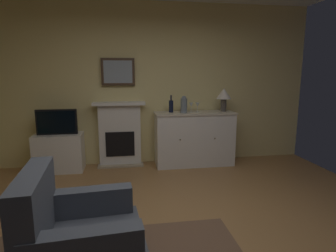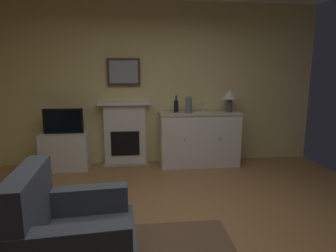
% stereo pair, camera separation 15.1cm
% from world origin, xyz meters
% --- Properties ---
extents(ground_plane, '(5.55, 5.18, 0.10)m').
position_xyz_m(ground_plane, '(0.00, 0.00, -0.05)').
color(ground_plane, '#9E7042').
rests_on(ground_plane, ground).
extents(wall_rear, '(5.55, 0.06, 2.75)m').
position_xyz_m(wall_rear, '(0.00, 2.56, 1.37)').
color(wall_rear, '#EAD68C').
rests_on(wall_rear, ground_plane).
extents(fireplace_unit, '(0.87, 0.30, 1.10)m').
position_xyz_m(fireplace_unit, '(-0.60, 2.43, 0.55)').
color(fireplace_unit, white).
rests_on(fireplace_unit, ground_plane).
extents(framed_picture, '(0.55, 0.04, 0.45)m').
position_xyz_m(framed_picture, '(-0.60, 2.48, 1.59)').
color(framed_picture, '#473323').
extents(sideboard_cabinet, '(1.36, 0.49, 0.92)m').
position_xyz_m(sideboard_cabinet, '(0.67, 2.26, 0.46)').
color(sideboard_cabinet, white).
rests_on(sideboard_cabinet, ground_plane).
extents(table_lamp, '(0.26, 0.26, 0.40)m').
position_xyz_m(table_lamp, '(1.17, 2.26, 1.20)').
color(table_lamp, '#4C4742').
rests_on(table_lamp, sideboard_cabinet).
extents(wine_bottle, '(0.08, 0.08, 0.29)m').
position_xyz_m(wine_bottle, '(0.27, 2.30, 1.03)').
color(wine_bottle, black).
rests_on(wine_bottle, sideboard_cabinet).
extents(wine_glass_left, '(0.07, 0.07, 0.16)m').
position_xyz_m(wine_glass_left, '(0.60, 2.24, 1.04)').
color(wine_glass_left, silver).
rests_on(wine_glass_left, sideboard_cabinet).
extents(wine_glass_center, '(0.07, 0.07, 0.16)m').
position_xyz_m(wine_glass_center, '(0.71, 2.24, 1.04)').
color(wine_glass_center, silver).
rests_on(wine_glass_center, sideboard_cabinet).
extents(vase_decorative, '(0.11, 0.11, 0.28)m').
position_xyz_m(vase_decorative, '(0.47, 2.21, 1.06)').
color(vase_decorative, slate).
rests_on(vase_decorative, sideboard_cabinet).
extents(tv_cabinet, '(0.75, 0.42, 0.61)m').
position_xyz_m(tv_cabinet, '(-1.57, 2.27, 0.31)').
color(tv_cabinet, white).
rests_on(tv_cabinet, ground_plane).
extents(tv_set, '(0.62, 0.07, 0.40)m').
position_xyz_m(tv_set, '(-1.57, 2.25, 0.81)').
color(tv_set, black).
rests_on(tv_set, tv_cabinet).
extents(armchair, '(0.87, 0.84, 0.92)m').
position_xyz_m(armchair, '(-0.87, -0.43, 0.38)').
color(armchair, '#474C56').
rests_on(armchair, ground_plane).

